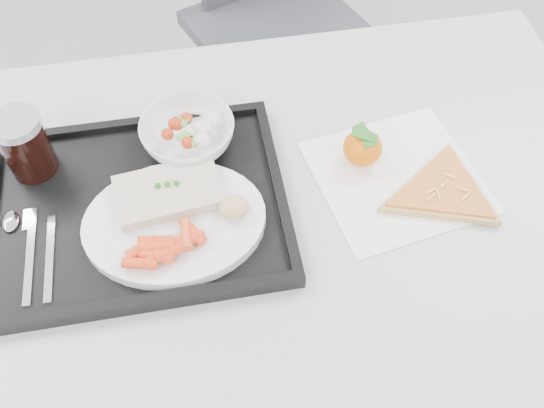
{
  "coord_description": "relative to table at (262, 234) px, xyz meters",
  "views": [
    {
      "loc": [
        -0.08,
        -0.23,
        1.51
      ],
      "look_at": [
        0.02,
        0.3,
        0.77
      ],
      "focal_mm": 40.0,
      "sensor_mm": 36.0,
      "label": 1
    }
  ],
  "objects": [
    {
      "name": "table",
      "position": [
        0.0,
        0.0,
        0.0
      ],
      "size": [
        1.2,
        0.8,
        0.75
      ],
      "color": "silver",
      "rests_on": "ground"
    },
    {
      "name": "salad_bowl",
      "position": [
        -0.1,
        0.14,
        0.11
      ],
      "size": [
        0.15,
        0.15,
        0.05
      ],
      "color": "white",
      "rests_on": "tray"
    },
    {
      "name": "bread_roll",
      "position": [
        -0.04,
        -0.02,
        0.12
      ],
      "size": [
        0.05,
        0.04,
        0.03
      ],
      "color": "#E7CB86",
      "rests_on": "dinner_plate"
    },
    {
      "name": "salad_contents",
      "position": [
        -0.08,
        0.14,
        0.12
      ],
      "size": [
        0.1,
        0.08,
        0.02
      ],
      "color": "#B32F13",
      "rests_on": "salad_bowl"
    },
    {
      "name": "cola_glass",
      "position": [
        -0.34,
        0.14,
        0.14
      ],
      "size": [
        0.08,
        0.08,
        0.11
      ],
      "color": "black",
      "rests_on": "tray"
    },
    {
      "name": "carrot_pile",
      "position": [
        -0.15,
        -0.07,
        0.11
      ],
      "size": [
        0.12,
        0.08,
        0.02
      ],
      "color": "#E7431A",
      "rests_on": "dinner_plate"
    },
    {
      "name": "tangerine",
      "position": [
        0.18,
        0.07,
        0.1
      ],
      "size": [
        0.07,
        0.07,
        0.07
      ],
      "color": "#FFA20D",
      "rests_on": "napkin"
    },
    {
      "name": "cutlery",
      "position": [
        -0.34,
        -0.01,
        0.08
      ],
      "size": [
        0.08,
        0.17,
        0.01
      ],
      "color": "silver",
      "rests_on": "tray"
    },
    {
      "name": "napkin",
      "position": [
        0.22,
        0.03,
        0.07
      ],
      "size": [
        0.29,
        0.28,
        0.0
      ],
      "color": "white",
      "rests_on": "table"
    },
    {
      "name": "pizza_slice",
      "position": [
        0.28,
        -0.02,
        0.08
      ],
      "size": [
        0.25,
        0.25,
        0.02
      ],
      "color": "tan",
      "rests_on": "napkin"
    },
    {
      "name": "fish_fillet",
      "position": [
        -0.13,
        0.03,
        0.11
      ],
      "size": [
        0.17,
        0.11,
        0.03
      ],
      "color": "beige",
      "rests_on": "dinner_plate"
    },
    {
      "name": "dinner_plate",
      "position": [
        -0.13,
        -0.01,
        0.09
      ],
      "size": [
        0.27,
        0.27,
        0.02
      ],
      "color": "white",
      "rests_on": "tray"
    },
    {
      "name": "tray",
      "position": [
        -0.19,
        0.03,
        0.08
      ],
      "size": [
        0.45,
        0.35,
        0.03
      ],
      "color": "black",
      "rests_on": "table"
    }
  ]
}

